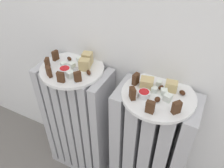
{
  "coord_description": "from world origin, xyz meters",
  "views": [
    {
      "loc": [
        0.3,
        -0.32,
        1.16
      ],
      "look_at": [
        0.0,
        0.28,
        0.62
      ],
      "focal_mm": 35.95,
      "sensor_mm": 36.0,
      "label": 1
    }
  ],
  "objects_px": {
    "fork": "(76,73)",
    "plate_right": "(158,95)",
    "plate_left": "(72,69)",
    "radiator_right": "(149,151)",
    "jam_bowl_left": "(65,70)",
    "jam_bowl_right": "(144,94)",
    "radiator_left": "(79,122)"
  },
  "relations": [
    {
      "from": "radiator_right",
      "to": "plate_left",
      "type": "xyz_separation_m",
      "value": [
        -0.37,
        0.0,
        0.33
      ]
    },
    {
      "from": "radiator_left",
      "to": "plate_left",
      "type": "distance_m",
      "value": 0.33
    },
    {
      "from": "radiator_left",
      "to": "jam_bowl_right",
      "type": "distance_m",
      "value": 0.47
    },
    {
      "from": "jam_bowl_left",
      "to": "radiator_left",
      "type": "bearing_deg",
      "value": 86.6
    },
    {
      "from": "plate_right",
      "to": "fork",
      "type": "relative_size",
      "value": 2.74
    },
    {
      "from": "radiator_left",
      "to": "fork",
      "type": "height_order",
      "value": "fork"
    },
    {
      "from": "plate_left",
      "to": "radiator_left",
      "type": "bearing_deg",
      "value": -90.0
    },
    {
      "from": "plate_right",
      "to": "jam_bowl_left",
      "type": "distance_m",
      "value": 0.37
    },
    {
      "from": "radiator_right",
      "to": "fork",
      "type": "distance_m",
      "value": 0.47
    },
    {
      "from": "radiator_right",
      "to": "jam_bowl_right",
      "type": "relative_size",
      "value": 14.69
    },
    {
      "from": "radiator_right",
      "to": "radiator_left",
      "type": "bearing_deg",
      "value": -180.0
    },
    {
      "from": "fork",
      "to": "jam_bowl_left",
      "type": "bearing_deg",
      "value": -162.53
    },
    {
      "from": "radiator_left",
      "to": "fork",
      "type": "distance_m",
      "value": 0.34
    },
    {
      "from": "plate_right",
      "to": "jam_bowl_left",
      "type": "height_order",
      "value": "jam_bowl_left"
    },
    {
      "from": "radiator_left",
      "to": "jam_bowl_right",
      "type": "relative_size",
      "value": 14.69
    },
    {
      "from": "jam_bowl_left",
      "to": "fork",
      "type": "height_order",
      "value": "jam_bowl_left"
    },
    {
      "from": "plate_left",
      "to": "jam_bowl_right",
      "type": "relative_size",
      "value": 6.12
    },
    {
      "from": "radiator_left",
      "to": "radiator_right",
      "type": "height_order",
      "value": "same"
    },
    {
      "from": "jam_bowl_left",
      "to": "plate_left",
      "type": "bearing_deg",
      "value": 86.6
    },
    {
      "from": "fork",
      "to": "radiator_right",
      "type": "bearing_deg",
      "value": 5.1
    },
    {
      "from": "jam_bowl_left",
      "to": "jam_bowl_right",
      "type": "bearing_deg",
      "value": 1.45
    },
    {
      "from": "jam_bowl_right",
      "to": "radiator_right",
      "type": "bearing_deg",
      "value": 37.68
    },
    {
      "from": "radiator_right",
      "to": "plate_right",
      "type": "bearing_deg",
      "value": 180.0
    },
    {
      "from": "plate_left",
      "to": "fork",
      "type": "height_order",
      "value": "fork"
    },
    {
      "from": "radiator_right",
      "to": "jam_bowl_left",
      "type": "height_order",
      "value": "jam_bowl_left"
    },
    {
      "from": "plate_left",
      "to": "plate_right",
      "type": "relative_size",
      "value": 1.0
    },
    {
      "from": "plate_right",
      "to": "jam_bowl_right",
      "type": "distance_m",
      "value": 0.06
    },
    {
      "from": "radiator_right",
      "to": "jam_bowl_left",
      "type": "bearing_deg",
      "value": -173.52
    },
    {
      "from": "plate_right",
      "to": "radiator_left",
      "type": "bearing_deg",
      "value": -180.0
    },
    {
      "from": "plate_left",
      "to": "fork",
      "type": "xyz_separation_m",
      "value": [
        0.04,
        -0.03,
        0.01
      ]
    },
    {
      "from": "radiator_right",
      "to": "jam_bowl_left",
      "type": "xyz_separation_m",
      "value": [
        -0.37,
        -0.04,
        0.34
      ]
    },
    {
      "from": "fork",
      "to": "plate_right",
      "type": "bearing_deg",
      "value": 5.1
    }
  ]
}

